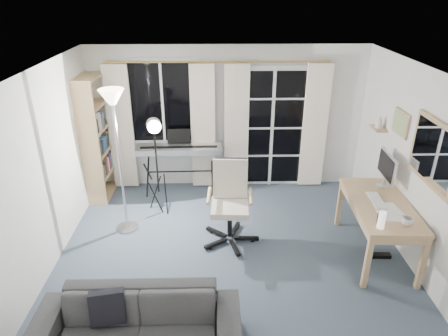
# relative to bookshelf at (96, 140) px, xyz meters

# --- Properties ---
(floor) EXTENTS (4.50, 4.00, 0.02)m
(floor) POSITION_rel_bookshelf_xyz_m (2.13, -1.69, -0.96)
(floor) COLOR #374450
(floor) RESTS_ON ground
(window) EXTENTS (1.20, 0.08, 1.40)m
(window) POSITION_rel_bookshelf_xyz_m (1.08, 0.28, 0.55)
(window) COLOR white
(window) RESTS_ON floor
(french_door) EXTENTS (1.32, 0.09, 2.11)m
(french_door) POSITION_rel_bookshelf_xyz_m (2.88, 0.28, 0.07)
(french_door) COLOR white
(french_door) RESTS_ON floor
(curtains) EXTENTS (3.60, 0.07, 2.13)m
(curtains) POSITION_rel_bookshelf_xyz_m (1.99, 0.19, 0.14)
(curtains) COLOR gold
(curtains) RESTS_ON floor
(bookshelf) EXTENTS (0.35, 0.94, 2.01)m
(bookshelf) POSITION_rel_bookshelf_xyz_m (0.00, 0.00, 0.00)
(bookshelf) COLOR tan
(bookshelf) RESTS_ON floor
(torchiere_lamp) EXTENTS (0.38, 0.38, 2.06)m
(torchiere_lamp) POSITION_rel_bookshelf_xyz_m (0.63, -1.11, 0.70)
(torchiere_lamp) COLOR #B2B2B7
(torchiere_lamp) RESTS_ON floor
(keyboard_piano) EXTENTS (1.41, 0.70, 1.01)m
(keyboard_piano) POSITION_rel_bookshelf_xyz_m (1.33, 0.01, -0.19)
(keyboard_piano) COLOR black
(keyboard_piano) RESTS_ON floor
(studio_light) EXTENTS (0.33, 0.33, 1.57)m
(studio_light) POSITION_rel_bookshelf_xyz_m (1.06, -0.69, 0.31)
(studio_light) COLOR black
(studio_light) RESTS_ON floor
(office_chair) EXTENTS (0.76, 0.79, 1.13)m
(office_chair) POSITION_rel_bookshelf_xyz_m (2.12, -1.32, -0.29)
(office_chair) COLOR black
(office_chair) RESTS_ON floor
(desk) EXTENTS (0.77, 1.44, 0.76)m
(desk) POSITION_rel_bookshelf_xyz_m (4.01, -1.75, -0.29)
(desk) COLOR tan
(desk) RESTS_ON floor
(monitor) EXTENTS (0.19, 0.55, 0.47)m
(monitor) POSITION_rel_bookshelf_xyz_m (4.20, -1.30, 0.09)
(monitor) COLOR silver
(monitor) RESTS_ON desk
(desk_clutter) EXTENTS (0.47, 0.86, 0.96)m
(desk_clutter) POSITION_rel_bookshelf_xyz_m (3.94, -1.98, -0.36)
(desk_clutter) COLOR white
(desk_clutter) RESTS_ON desk
(mug) EXTENTS (0.13, 0.10, 0.12)m
(mug) POSITION_rel_bookshelf_xyz_m (4.11, -2.25, -0.13)
(mug) COLOR silver
(mug) RESTS_ON desk
(wall_mirror) EXTENTS (0.04, 0.94, 0.74)m
(wall_mirror) POSITION_rel_bookshelf_xyz_m (4.35, -2.04, 0.60)
(wall_mirror) COLOR tan
(wall_mirror) RESTS_ON floor
(framed_print) EXTENTS (0.03, 0.42, 0.32)m
(framed_print) POSITION_rel_bookshelf_xyz_m (4.35, -1.14, 0.65)
(framed_print) COLOR tan
(framed_print) RESTS_ON floor
(wall_shelf) EXTENTS (0.16, 0.30, 0.18)m
(wall_shelf) POSITION_rel_bookshelf_xyz_m (4.29, -0.64, 0.45)
(wall_shelf) COLOR tan
(wall_shelf) RESTS_ON floor
(sofa) EXTENTS (1.97, 0.58, 0.77)m
(sofa) POSITION_rel_bookshelf_xyz_m (1.17, -3.24, -0.57)
(sofa) COLOR #28282A
(sofa) RESTS_ON floor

